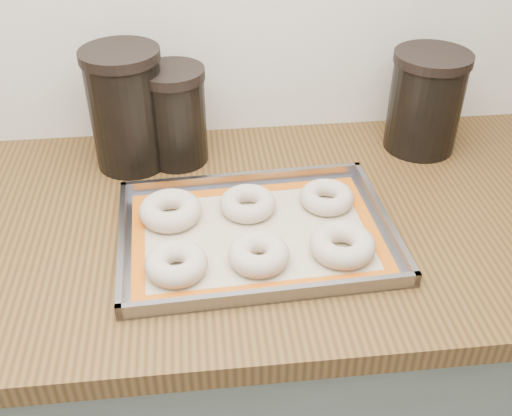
{
  "coord_description": "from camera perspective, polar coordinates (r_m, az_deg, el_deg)",
  "views": [
    {
      "loc": [
        -0.18,
        0.82,
        1.54
      ],
      "look_at": [
        -0.09,
        1.61,
        0.96
      ],
      "focal_mm": 42.0,
      "sensor_mm": 36.0,
      "label": 1
    }
  ],
  "objects": [
    {
      "name": "cabinet",
      "position": [
        1.42,
        3.45,
        -15.8
      ],
      "size": [
        3.0,
        0.65,
        0.86
      ],
      "primitive_type": "cube",
      "color": "slate",
      "rests_on": "floor"
    },
    {
      "name": "countertop",
      "position": [
        1.1,
        4.28,
        -1.15
      ],
      "size": [
        3.06,
        0.68,
        0.04
      ],
      "primitive_type": "cube",
      "color": "brown",
      "rests_on": "cabinet"
    },
    {
      "name": "bagel_back_mid",
      "position": [
        1.07,
        -0.79,
        0.44
      ],
      "size": [
        0.11,
        0.11,
        0.03
      ],
      "primitive_type": "torus",
      "rotation": [
        0.0,
        0.0,
        -0.13
      ],
      "color": "beige",
      "rests_on": "baking_mat"
    },
    {
      "name": "canister_left",
      "position": [
        1.19,
        -12.21,
        9.23
      ],
      "size": [
        0.15,
        0.15,
        0.24
      ],
      "color": "black",
      "rests_on": "countertop"
    },
    {
      "name": "bagel_front_left",
      "position": [
        0.95,
        -7.6,
        -5.28
      ],
      "size": [
        0.11,
        0.11,
        0.04
      ],
      "primitive_type": "torus",
      "rotation": [
        0.0,
        0.0,
        0.16
      ],
      "color": "beige",
      "rests_on": "baking_mat"
    },
    {
      "name": "canister_mid",
      "position": [
        1.2,
        -7.73,
        8.71
      ],
      "size": [
        0.13,
        0.13,
        0.2
      ],
      "color": "black",
      "rests_on": "countertop"
    },
    {
      "name": "baking_mat",
      "position": [
        1.02,
        -0.0,
        -2.49
      ],
      "size": [
        0.43,
        0.31,
        0.0
      ],
      "rotation": [
        0.0,
        0.0,
        0.04
      ],
      "color": "#C6B793",
      "rests_on": "baking_tray"
    },
    {
      "name": "baking_tray",
      "position": [
        1.02,
        0.0,
        -2.4
      ],
      "size": [
        0.47,
        0.35,
        0.03
      ],
      "rotation": [
        0.0,
        0.0,
        0.04
      ],
      "color": "gray",
      "rests_on": "countertop"
    },
    {
      "name": "canister_right",
      "position": [
        1.28,
        15.84,
        9.73
      ],
      "size": [
        0.15,
        0.15,
        0.21
      ],
      "color": "black",
      "rests_on": "countertop"
    },
    {
      "name": "bagel_back_right",
      "position": [
        1.09,
        6.75,
        1.02
      ],
      "size": [
        0.11,
        0.11,
        0.03
      ],
      "primitive_type": "torus",
      "rotation": [
        0.0,
        0.0,
        -0.2
      ],
      "color": "beige",
      "rests_on": "baking_mat"
    },
    {
      "name": "bagel_front_mid",
      "position": [
        0.96,
        0.26,
        -4.42
      ],
      "size": [
        0.12,
        0.12,
        0.04
      ],
      "primitive_type": "torus",
      "rotation": [
        0.0,
        0.0,
        0.3
      ],
      "color": "beige",
      "rests_on": "baking_mat"
    },
    {
      "name": "bagel_back_left",
      "position": [
        1.06,
        -8.16,
        -0.24
      ],
      "size": [
        0.12,
        0.12,
        0.04
      ],
      "primitive_type": "torus",
      "rotation": [
        0.0,
        0.0,
        0.1
      ],
      "color": "beige",
      "rests_on": "baking_mat"
    },
    {
      "name": "bagel_front_right",
      "position": [
        0.98,
        8.23,
        -3.49
      ],
      "size": [
        0.11,
        0.11,
        0.04
      ],
      "primitive_type": "torus",
      "rotation": [
        0.0,
        0.0,
        -0.01
      ],
      "color": "beige",
      "rests_on": "baking_mat"
    }
  ]
}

